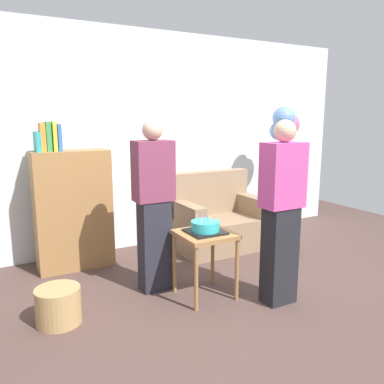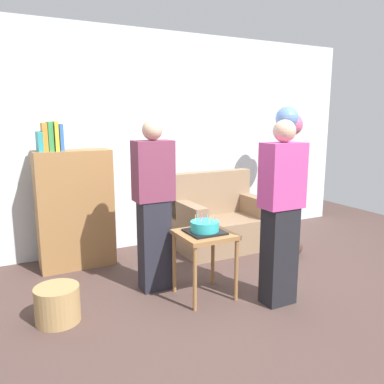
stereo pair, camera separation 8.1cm
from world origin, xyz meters
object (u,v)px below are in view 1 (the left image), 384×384
(birthday_cake, at_px, (205,227))
(balloon_bunch, at_px, (284,124))
(couch, at_px, (217,222))
(person_blowing_candles, at_px, (154,205))
(wicker_basket, at_px, (58,306))
(person_holding_cake, at_px, (281,212))
(handbag, at_px, (291,248))
(bookshelf, at_px, (72,208))
(side_table, at_px, (205,243))

(birthday_cake, height_order, balloon_bunch, balloon_bunch)
(couch, bearing_deg, birthday_cake, -126.94)
(couch, relative_size, balloon_bunch, 0.62)
(person_blowing_candles, xyz_separation_m, wicker_basket, (-0.95, -0.23, -0.68))
(person_blowing_candles, bearing_deg, person_holding_cake, -52.28)
(couch, relative_size, handbag, 3.93)
(bookshelf, xyz_separation_m, person_blowing_candles, (0.56, -0.96, 0.16))
(bookshelf, bearing_deg, person_holding_cake, -50.60)
(person_blowing_candles, relative_size, balloon_bunch, 0.91)
(bookshelf, xyz_separation_m, side_table, (0.90, -1.33, -0.15))
(birthday_cake, relative_size, handbag, 1.14)
(person_blowing_candles, height_order, wicker_basket, person_blowing_candles)
(bookshelf, distance_m, balloon_bunch, 2.91)
(bookshelf, distance_m, person_holding_cake, 2.26)
(couch, xyz_separation_m, bookshelf, (-1.75, 0.21, 0.34))
(birthday_cake, bearing_deg, person_holding_cake, -37.92)
(person_blowing_candles, distance_m, balloon_bunch, 2.43)
(person_holding_cake, xyz_separation_m, handbag, (0.93, 0.84, -0.73))
(person_holding_cake, distance_m, wicker_basket, 2.02)
(person_blowing_candles, bearing_deg, birthday_cake, -57.47)
(bookshelf, relative_size, balloon_bunch, 0.90)
(bookshelf, distance_m, birthday_cake, 1.61)
(person_holding_cake, bearing_deg, person_blowing_candles, -49.15)
(handbag, bearing_deg, couch, 131.78)
(birthday_cake, bearing_deg, couch, 53.06)
(bookshelf, height_order, person_blowing_candles, person_blowing_candles)
(birthday_cake, height_order, handbag, birthday_cake)
(person_holding_cake, height_order, wicker_basket, person_holding_cake)
(side_table, xyz_separation_m, person_holding_cake, (0.53, -0.41, 0.31))
(bookshelf, height_order, balloon_bunch, balloon_bunch)
(balloon_bunch, bearing_deg, bookshelf, 175.14)
(couch, distance_m, person_blowing_candles, 1.49)
(bookshelf, bearing_deg, couch, -6.82)
(person_blowing_candles, relative_size, handbag, 5.82)
(person_holding_cake, bearing_deg, wicker_basket, -24.30)
(couch, distance_m, person_holding_cake, 1.64)
(couch, distance_m, handbag, 0.96)
(couch, relative_size, birthday_cake, 3.44)
(person_blowing_candles, height_order, handbag, person_blowing_candles)
(bookshelf, bearing_deg, balloon_bunch, -4.86)
(balloon_bunch, bearing_deg, person_blowing_candles, -161.78)
(side_table, distance_m, person_holding_cake, 0.74)
(couch, bearing_deg, side_table, -126.94)
(wicker_basket, bearing_deg, birthday_cake, -6.37)
(person_holding_cake, bearing_deg, handbag, -145.19)
(couch, relative_size, wicker_basket, 3.06)
(couch, xyz_separation_m, side_table, (-0.84, -1.12, 0.18))
(birthday_cake, xyz_separation_m, handbag, (1.46, 0.43, -0.57))
(birthday_cake, xyz_separation_m, person_holding_cake, (0.53, -0.41, 0.17))
(side_table, distance_m, balloon_bunch, 2.40)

